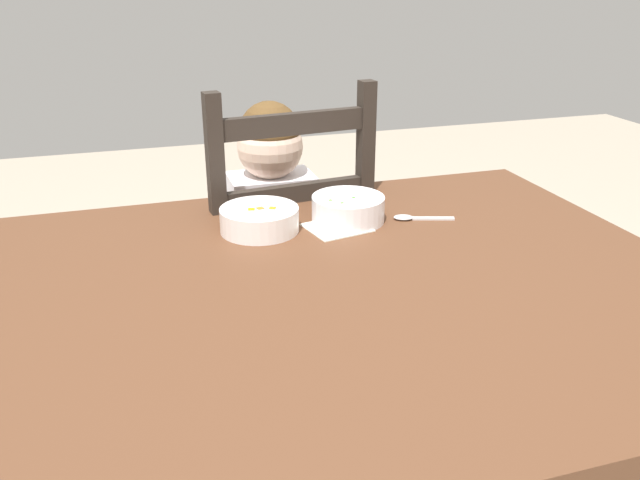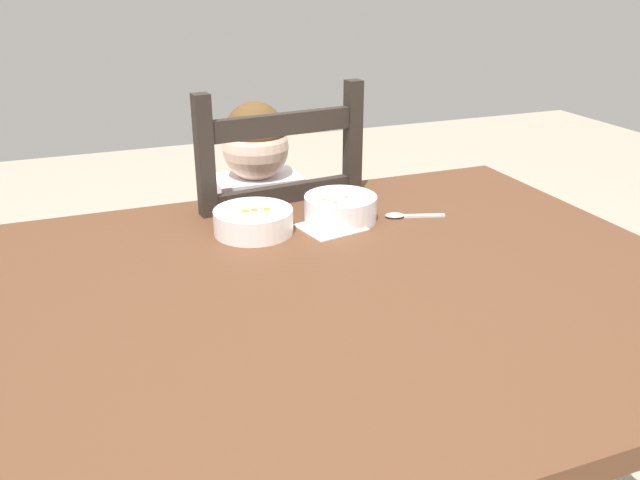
% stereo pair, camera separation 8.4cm
% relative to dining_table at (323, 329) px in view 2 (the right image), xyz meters
% --- Properties ---
extents(dining_table, '(1.42, 1.08, 0.75)m').
position_rel_dining_table_xyz_m(dining_table, '(0.00, 0.00, 0.00)').
color(dining_table, '#563420').
rests_on(dining_table, ground).
extents(dining_chair, '(0.46, 0.46, 1.03)m').
position_rel_dining_table_xyz_m(dining_chair, '(0.06, 0.58, -0.18)').
color(dining_chair, '#2B241E').
rests_on(dining_chair, ground).
extents(child_figure, '(0.32, 0.31, 0.97)m').
position_rel_dining_table_xyz_m(child_figure, '(0.05, 0.58, -0.02)').
color(child_figure, white).
rests_on(child_figure, ground).
extents(bowl_of_peas, '(0.16, 0.16, 0.06)m').
position_rel_dining_table_xyz_m(bowl_of_peas, '(0.16, 0.29, 0.12)').
color(bowl_of_peas, white).
rests_on(bowl_of_peas, dining_table).
extents(bowl_of_carrots, '(0.17, 0.17, 0.05)m').
position_rel_dining_table_xyz_m(bowl_of_carrots, '(-0.05, 0.29, 0.12)').
color(bowl_of_carrots, white).
rests_on(bowl_of_carrots, dining_table).
extents(spoon, '(0.14, 0.06, 0.01)m').
position_rel_dining_table_xyz_m(spoon, '(0.30, 0.25, 0.09)').
color(spoon, silver).
rests_on(spoon, dining_table).
extents(paper_napkin, '(0.15, 0.14, 0.00)m').
position_rel_dining_table_xyz_m(paper_napkin, '(0.12, 0.25, 0.09)').
color(paper_napkin, white).
rests_on(paper_napkin, dining_table).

